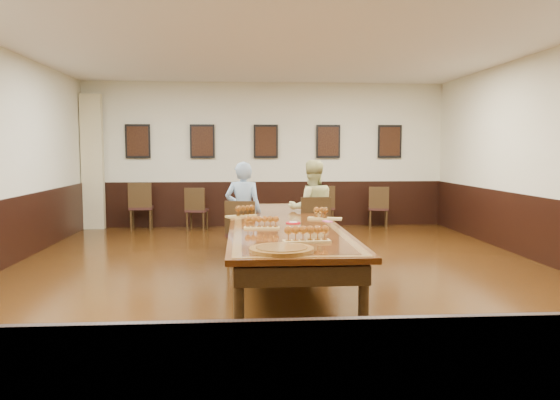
{
  "coord_description": "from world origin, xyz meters",
  "views": [
    {
      "loc": [
        -0.55,
        -7.22,
        1.72
      ],
      "look_at": [
        0.0,
        0.5,
        1.0
      ],
      "focal_mm": 35.0,
      "sensor_mm": 36.0,
      "label": 1
    }
  ],
  "objects": [
    {
      "name": "spare_chair_d",
      "position": [
        2.46,
        4.54,
        0.46
      ],
      "size": [
        0.51,
        0.54,
        0.91
      ],
      "primitive_type": null,
      "rotation": [
        0.0,
        0.0,
        2.95
      ],
      "color": "black",
      "rests_on": "floor"
    },
    {
      "name": "chair_woman",
      "position": [
        0.57,
        1.21,
        0.5
      ],
      "size": [
        0.5,
        0.54,
        0.99
      ],
      "primitive_type": null,
      "rotation": [
        0.0,
        0.0,
        3.22
      ],
      "color": "black",
      "rests_on": "floor"
    },
    {
      "name": "spare_chair_b",
      "position": [
        -1.5,
        4.45,
        0.46
      ],
      "size": [
        0.5,
        0.53,
        0.92
      ],
      "primitive_type": null,
      "rotation": [
        0.0,
        0.0,
        2.99
      ],
      "color": "black",
      "rests_on": "floor"
    },
    {
      "name": "wall_front",
      "position": [
        0.0,
        -5.01,
        1.6
      ],
      "size": [
        8.0,
        0.02,
        3.2
      ],
      "primitive_type": "cube",
      "color": "beige",
      "rests_on": "floor"
    },
    {
      "name": "flight_d",
      "position": [
        0.12,
        -1.67,
        0.84
      ],
      "size": [
        0.5,
        0.19,
        0.18
      ],
      "color": "#B08F49",
      "rests_on": "conference_table"
    },
    {
      "name": "flight_a",
      "position": [
        -0.53,
        0.57,
        0.83
      ],
      "size": [
        0.46,
        0.33,
        0.17
      ],
      "color": "#B08F49",
      "rests_on": "conference_table"
    },
    {
      "name": "flight_b",
      "position": [
        0.58,
        0.2,
        0.83
      ],
      "size": [
        0.49,
        0.25,
        0.18
      ],
      "color": "#B08F49",
      "rests_on": "conference_table"
    },
    {
      "name": "spare_chair_c",
      "position": [
        1.23,
        4.61,
        0.47
      ],
      "size": [
        0.49,
        0.53,
        0.93
      ],
      "primitive_type": null,
      "rotation": [
        0.0,
        0.0,
        3.27
      ],
      "color": "black",
      "rests_on": "floor"
    },
    {
      "name": "person_man",
      "position": [
        -0.52,
        1.08,
        0.77
      ],
      "size": [
        0.61,
        0.46,
        1.54
      ],
      "primitive_type": "imported",
      "rotation": [
        0.0,
        0.0,
        2.97
      ],
      "color": "teal",
      "rests_on": "floor"
    },
    {
      "name": "curtain",
      "position": [
        -3.75,
        4.82,
        1.45
      ],
      "size": [
        0.45,
        0.18,
        2.9
      ],
      "primitive_type": "cube",
      "color": "#C5B988",
      "rests_on": "floor"
    },
    {
      "name": "chair_man",
      "position": [
        -0.54,
        0.98,
        0.48
      ],
      "size": [
        0.53,
        0.56,
        0.96
      ],
      "primitive_type": null,
      "rotation": [
        0.0,
        0.0,
        2.97
      ],
      "color": "black",
      "rests_on": "floor"
    },
    {
      "name": "person_woman",
      "position": [
        0.56,
        1.32,
        0.78
      ],
      "size": [
        0.82,
        0.66,
        1.55
      ],
      "primitive_type": "imported",
      "rotation": [
        0.0,
        0.0,
        3.22
      ],
      "color": "#CDCC80",
      "rests_on": "floor"
    },
    {
      "name": "flight_c",
      "position": [
        -0.3,
        -0.64,
        0.83
      ],
      "size": [
        0.44,
        0.16,
        0.16
      ],
      "color": "#B08F49",
      "rests_on": "conference_table"
    },
    {
      "name": "spare_chair_a",
      "position": [
        -2.69,
        4.56,
        0.51
      ],
      "size": [
        0.52,
        0.56,
        1.03
      ],
      "primitive_type": null,
      "rotation": [
        0.0,
        0.0,
        3.22
      ],
      "color": "black",
      "rests_on": "floor"
    },
    {
      "name": "pink_phone",
      "position": [
        0.6,
        -0.02,
        0.76
      ],
      "size": [
        0.13,
        0.17,
        0.01
      ],
      "primitive_type": "cube",
      "rotation": [
        0.0,
        0.0,
        0.45
      ],
      "color": "#E84D9E",
      "rests_on": "conference_table"
    },
    {
      "name": "conference_table",
      "position": [
        0.0,
        0.0,
        0.61
      ],
      "size": [
        1.4,
        5.0,
        0.76
      ],
      "color": "black",
      "rests_on": "floor"
    },
    {
      "name": "red_plate_grp",
      "position": [
        0.12,
        -0.18,
        0.76
      ],
      "size": [
        0.19,
        0.19,
        0.03
      ],
      "color": "red",
      "rests_on": "conference_table"
    },
    {
      "name": "floor",
      "position": [
        0.0,
        0.0,
        -0.01
      ],
      "size": [
        8.0,
        10.0,
        0.02
      ],
      "primitive_type": "cube",
      "color": "black",
      "rests_on": "ground"
    },
    {
      "name": "carved_platter",
      "position": [
        -0.17,
        -2.14,
        0.77
      ],
      "size": [
        0.63,
        0.63,
        0.05
      ],
      "color": "#5F3813",
      "rests_on": "conference_table"
    },
    {
      "name": "ceiling",
      "position": [
        0.0,
        0.0,
        3.21
      ],
      "size": [
        8.0,
        10.0,
        0.02
      ],
      "primitive_type": "cube",
      "color": "white",
      "rests_on": "floor"
    },
    {
      "name": "wall_back",
      "position": [
        0.0,
        5.01,
        1.6
      ],
      "size": [
        8.0,
        0.02,
        3.2
      ],
      "primitive_type": "cube",
      "color": "beige",
      "rests_on": "floor"
    },
    {
      "name": "posters",
      "position": [
        0.0,
        4.94,
        1.9
      ],
      "size": [
        6.14,
        0.04,
        0.74
      ],
      "color": "black",
      "rests_on": "wall_back"
    },
    {
      "name": "wainscoting",
      "position": [
        0.0,
        0.0,
        0.5
      ],
      "size": [
        8.0,
        10.0,
        1.0
      ],
      "color": "black",
      "rests_on": "floor"
    }
  ]
}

